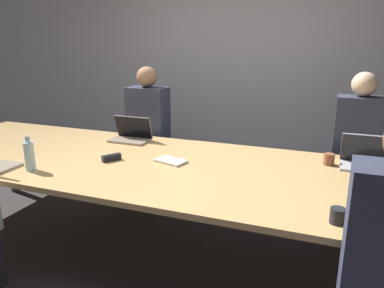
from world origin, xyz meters
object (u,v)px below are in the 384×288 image
at_px(bottle_near_left, 29,156).
at_px(person_far_midleft, 149,138).
at_px(stapler, 111,158).
at_px(person_far_right, 356,156).
at_px(cup_near_right, 338,216).
at_px(cup_far_right, 329,159).
at_px(laptop_far_midleft, 131,134).
at_px(laptop_far_right, 364,158).

height_order(bottle_near_left, person_far_midleft, person_far_midleft).
bearing_deg(person_far_midleft, stapler, -79.23).
height_order(person_far_right, cup_near_right, person_far_right).
relative_size(person_far_right, cup_far_right, 16.25).
distance_m(bottle_near_left, cup_far_right, 2.21).
relative_size(cup_far_right, laptop_far_midleft, 0.24).
xyz_separation_m(bottle_near_left, stapler, (0.43, 0.40, -0.09)).
xyz_separation_m(person_far_right, laptop_far_midleft, (-1.96, -0.50, 0.14)).
height_order(laptop_far_right, person_far_right, person_far_right).
xyz_separation_m(laptop_far_right, person_far_midleft, (-2.02, 0.45, -0.15)).
distance_m(bottle_near_left, stapler, 0.59).
relative_size(cup_far_right, cup_near_right, 1.05).
relative_size(person_far_right, cup_near_right, 17.06).
distance_m(laptop_far_right, laptop_far_midleft, 1.99).
bearing_deg(person_far_right, person_far_midleft, -177.38).
xyz_separation_m(laptop_far_midleft, person_far_midleft, (-0.04, 0.41, -0.14)).
xyz_separation_m(laptop_far_right, person_far_right, (-0.02, 0.54, -0.15)).
relative_size(person_far_right, laptop_far_midleft, 3.92).
relative_size(laptop_far_right, person_far_right, 0.23).
bearing_deg(bottle_near_left, laptop_far_midleft, 74.51).
distance_m(cup_far_right, person_far_midleft, 1.85).
xyz_separation_m(cup_near_right, stapler, (-1.66, 0.46, -0.02)).
bearing_deg(person_far_right, stapler, -149.10).
xyz_separation_m(cup_far_right, cup_near_right, (0.07, -0.97, -0.00)).
bearing_deg(stapler, cup_far_right, 50.83).
height_order(laptop_far_right, person_far_midleft, person_far_midleft).
bearing_deg(person_far_midleft, person_far_right, 2.62).
bearing_deg(cup_near_right, person_far_right, 84.51).
xyz_separation_m(bottle_near_left, person_far_right, (2.23, 1.48, -0.19)).
height_order(laptop_far_midleft, person_far_midleft, person_far_midleft).
relative_size(laptop_far_right, person_far_midleft, 0.23).
distance_m(laptop_far_right, cup_near_right, 1.02).
relative_size(bottle_near_left, person_far_midleft, 0.18).
bearing_deg(cup_near_right, person_far_midleft, 141.84).
height_order(bottle_near_left, cup_far_right, bottle_near_left).
relative_size(bottle_near_left, laptop_far_right, 0.79).
xyz_separation_m(person_far_right, stapler, (-1.81, -1.08, 0.10)).
bearing_deg(person_far_midleft, laptop_far_right, -12.47).
bearing_deg(cup_near_right, bottle_near_left, 178.27).
bearing_deg(bottle_near_left, cup_far_right, 24.17).
bearing_deg(cup_near_right, stapler, 164.45).
bearing_deg(laptop_far_midleft, stapler, -75.24).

